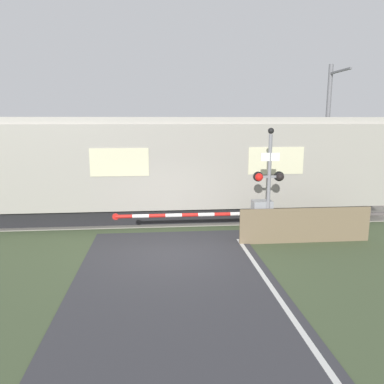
{
  "coord_description": "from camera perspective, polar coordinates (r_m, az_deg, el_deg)",
  "views": [
    {
      "loc": [
        -0.38,
        -10.22,
        3.76
      ],
      "look_at": [
        0.72,
        1.47,
        1.49
      ],
      "focal_mm": 35.0,
      "sensor_mm": 36.0,
      "label": 1
    }
  ],
  "objects": [
    {
      "name": "track_bed",
      "position": [
        14.92,
        -3.76,
        -3.58
      ],
      "size": [
        36.0,
        3.2,
        0.13
      ],
      "color": "gray",
      "rests_on": "ground_plane"
    },
    {
      "name": "signal_post",
      "position": [
        11.53,
        11.68,
        1.96
      ],
      "size": [
        0.95,
        0.26,
        3.53
      ],
      "color": "gray",
      "rests_on": "ground_plane"
    },
    {
      "name": "ground_plane",
      "position": [
        10.9,
        -3.1,
        -9.24
      ],
      "size": [
        80.0,
        80.0,
        0.0
      ],
      "primitive_type": "plane",
      "color": "#475638"
    },
    {
      "name": "train",
      "position": [
        14.6,
        -10.37,
        3.74
      ],
      "size": [
        19.97,
        3.08,
        3.85
      ],
      "color": "black",
      "rests_on": "ground_plane"
    },
    {
      "name": "catenary_pole",
      "position": [
        18.56,
        19.92,
        8.74
      ],
      "size": [
        0.2,
        1.9,
        6.21
      ],
      "color": "slate",
      "rests_on": "ground_plane"
    },
    {
      "name": "roadside_fence",
      "position": [
        12.13,
        16.89,
        -4.88
      ],
      "size": [
        4.14,
        0.06,
        1.1
      ],
      "color": "#726047",
      "rests_on": "ground_plane"
    },
    {
      "name": "crossing_barrier",
      "position": [
        11.88,
        9.08,
        -4.2
      ],
      "size": [
        4.91,
        0.44,
        1.29
      ],
      "color": "gray",
      "rests_on": "ground_plane"
    }
  ]
}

